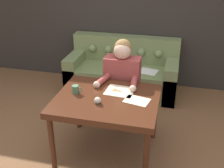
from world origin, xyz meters
name	(u,v)px	position (x,y,z in m)	size (l,w,h in m)	color
ground_plane	(98,155)	(0.00, 0.00, 0.00)	(16.00, 16.00, 0.00)	brown
wall_back	(132,8)	(0.00, 2.11, 1.30)	(8.00, 0.06, 2.60)	#2D2823
dining_table	(107,104)	(0.09, 0.10, 0.65)	(1.12, 0.93, 0.73)	#472314
couch	(123,72)	(-0.06, 1.72, 0.31)	(1.78, 0.79, 0.87)	olive
person	(122,84)	(0.14, 0.68, 0.62)	(0.51, 0.57, 1.20)	#33281E
pattern_paper_main	(120,91)	(0.20, 0.27, 0.73)	(0.33, 0.30, 0.00)	beige
pattern_paper_offcut	(137,100)	(0.42, 0.11, 0.73)	(0.29, 0.24, 0.00)	beige
scissors	(118,91)	(0.18, 0.27, 0.73)	(0.23, 0.11, 0.01)	silver
mug	(76,89)	(-0.27, 0.12, 0.77)	(0.11, 0.08, 0.09)	#47704C
pin_cushion	(98,101)	(0.03, -0.05, 0.76)	(0.07, 0.07, 0.07)	#4C3828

